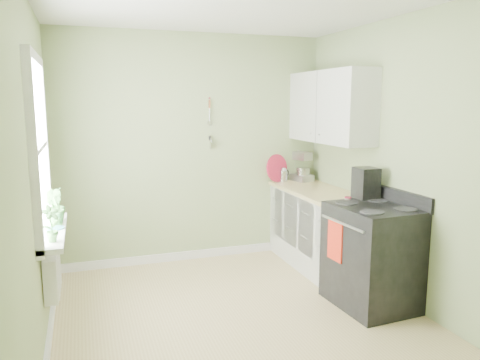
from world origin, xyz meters
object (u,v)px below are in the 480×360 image
object	(u,v)px
stove	(373,255)
stand_mixer	(300,167)
coffee_maker	(366,186)
kettle	(283,175)

from	to	relation	value
stove	stand_mixer	world-z (taller)	stand_mixer
stove	coffee_maker	distance (m)	0.70
stove	coffee_maker	bearing A→B (deg)	71.14
stand_mixer	kettle	xyz separation A→B (m)	(-0.25, -0.02, -0.09)
kettle	stove	bearing A→B (deg)	-85.45
kettle	coffee_maker	bearing A→B (deg)	-79.66
stove	stand_mixer	distance (m)	1.89
stand_mixer	coffee_maker	bearing A→B (deg)	-89.47
stand_mixer	kettle	bearing A→B (deg)	-175.17
stove	kettle	world-z (taller)	kettle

